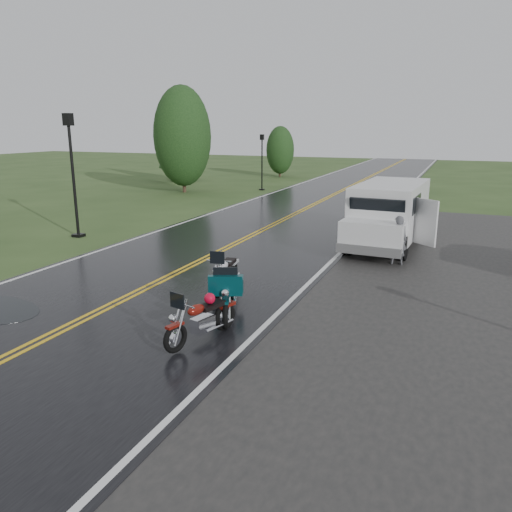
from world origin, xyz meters
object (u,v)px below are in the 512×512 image
(person_at_van, at_px, (398,241))
(lamp_post_near_left, at_px, (73,176))
(van_white, at_px, (349,222))
(motorcycle_red, at_px, (175,327))
(motorcycle_silver, at_px, (216,279))
(lamp_post_far_left, at_px, (262,162))
(motorcycle_teal, at_px, (226,302))

(person_at_van, xyz_separation_m, lamp_post_near_left, (-11.84, -0.52, 1.57))
(person_at_van, bearing_deg, van_white, -29.39)
(van_white, height_order, person_at_van, van_white)
(motorcycle_red, xyz_separation_m, motorcycle_silver, (-0.62, 2.90, 0.02))
(motorcycle_silver, bearing_deg, van_white, 61.90)
(lamp_post_far_left, bearing_deg, van_white, -58.90)
(motorcycle_silver, bearing_deg, lamp_post_far_left, 99.67)
(lamp_post_near_left, height_order, lamp_post_far_left, lamp_post_near_left)
(lamp_post_near_left, bearing_deg, motorcycle_red, -39.96)
(motorcycle_teal, distance_m, lamp_post_near_left, 11.22)
(motorcycle_red, distance_m, lamp_post_near_left, 11.75)
(motorcycle_red, distance_m, lamp_post_far_left, 25.05)
(motorcycle_silver, xyz_separation_m, lamp_post_near_left, (-8.28, 4.57, 1.74))
(van_white, relative_size, person_at_van, 3.80)
(lamp_post_near_left, bearing_deg, motorcycle_silver, -28.87)
(lamp_post_far_left, bearing_deg, motorcycle_red, -71.73)
(motorcycle_red, bearing_deg, lamp_post_near_left, 154.87)
(motorcycle_silver, relative_size, person_at_van, 1.31)
(van_white, relative_size, lamp_post_near_left, 1.23)
(motorcycle_red, xyz_separation_m, motorcycle_teal, (0.36, 1.37, 0.09))
(motorcycle_silver, bearing_deg, motorcycle_teal, -66.59)
(motorcycle_teal, xyz_separation_m, lamp_post_near_left, (-9.27, 6.09, 1.67))
(van_white, xyz_separation_m, person_at_van, (1.63, -0.61, -0.37))
(motorcycle_teal, height_order, motorcycle_silver, motorcycle_teal)
(lamp_post_near_left, bearing_deg, lamp_post_far_left, 86.26)
(motorcycle_teal, relative_size, motorcycle_silver, 1.11)
(lamp_post_far_left, bearing_deg, lamp_post_near_left, -93.74)
(van_white, bearing_deg, person_at_van, -17.63)
(motorcycle_teal, distance_m, motorcycle_silver, 1.82)
(motorcycle_silver, distance_m, person_at_van, 6.21)
(person_at_van, bearing_deg, lamp_post_near_left, -6.34)
(motorcycle_teal, xyz_separation_m, motorcycle_silver, (-0.98, 1.52, -0.07))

